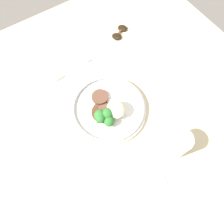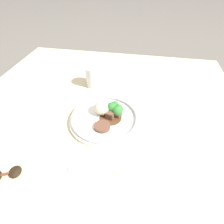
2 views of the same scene
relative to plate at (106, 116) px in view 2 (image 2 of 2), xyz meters
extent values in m
plane|color=#5B5651|center=(0.02, 0.03, -0.06)|extent=(8.00, 8.00, 0.00)
cube|color=beige|center=(0.02, 0.03, -0.04)|extent=(1.26, 1.24, 0.04)
cube|color=white|center=(-0.23, -0.01, -0.02)|extent=(0.13, 0.11, 0.00)
cylinder|color=white|center=(-0.01, 0.00, -0.01)|extent=(0.28, 0.28, 0.01)
torus|color=#B2B2B7|center=(-0.01, 0.00, 0.00)|extent=(0.27, 0.27, 0.01)
ellipsoid|color=beige|center=(0.03, 0.02, 0.02)|extent=(0.07, 0.07, 0.06)
cylinder|color=brown|center=(-0.06, 0.00, 0.00)|extent=(0.06, 0.06, 0.01)
cylinder|color=#51331E|center=(0.00, -0.02, 0.00)|extent=(0.09, 0.09, 0.00)
cube|color=brown|center=(0.01, -0.05, 0.01)|extent=(0.04, 0.04, 0.03)
cube|color=brown|center=(0.02, -0.03, 0.01)|extent=(0.03, 0.03, 0.02)
cube|color=brown|center=(0.02, 0.00, 0.01)|extent=(0.04, 0.04, 0.03)
cube|color=brown|center=(0.00, -0.02, 0.01)|extent=(0.04, 0.04, 0.03)
cube|color=brown|center=(0.00, -0.02, 0.01)|extent=(0.04, 0.04, 0.03)
cylinder|color=#5B8E47|center=(0.05, -0.03, 0.00)|extent=(0.01, 0.01, 0.01)
sphere|color=#2D702D|center=(0.05, -0.03, 0.02)|extent=(0.04, 0.04, 0.04)
cylinder|color=#5B8E47|center=(0.02, -0.05, 0.00)|extent=(0.01, 0.01, 0.02)
sphere|color=#2D702D|center=(0.02, -0.05, 0.03)|extent=(0.04, 0.04, 0.04)
cylinder|color=#5B8E47|center=(0.01, -0.04, 0.00)|extent=(0.01, 0.01, 0.01)
sphere|color=#2D702D|center=(0.01, -0.04, 0.02)|extent=(0.04, 0.04, 0.04)
cylinder|color=#5B8E47|center=(0.02, -0.02, 0.00)|extent=(0.01, 0.01, 0.02)
sphere|color=#2D702D|center=(0.02, -0.02, 0.03)|extent=(0.04, 0.04, 0.04)
cylinder|color=#5B8E47|center=(0.03, -0.01, 0.00)|extent=(0.01, 0.01, 0.01)
sphere|color=#2D702D|center=(0.03, -0.01, 0.02)|extent=(0.03, 0.03, 0.03)
cylinder|color=yellow|center=(0.24, 0.11, 0.02)|extent=(0.07, 0.07, 0.08)
cylinder|color=silver|center=(0.24, 0.11, 0.03)|extent=(0.08, 0.08, 0.10)
cube|color=#B7B7BC|center=(-0.23, -0.05, -0.02)|extent=(0.02, 0.11, 0.00)
cube|color=#B7B7BC|center=(-0.24, 0.04, -0.02)|extent=(0.02, 0.07, 0.00)
cube|color=#B7B7BC|center=(-0.07, 0.22, -0.02)|extent=(0.12, 0.03, 0.00)
cube|color=#B7B7BC|center=(0.04, 0.20, -0.02)|extent=(0.09, 0.03, 0.00)
cube|color=#B7B7BC|center=(0.23, 0.02, -0.02)|extent=(0.09, 0.02, 0.00)
ellipsoid|color=#B7B7BC|center=(0.31, 0.01, -0.02)|extent=(0.05, 0.02, 0.01)
ellipsoid|color=black|center=(-0.28, 0.23, -0.01)|extent=(0.06, 0.05, 0.01)
cube|color=brown|center=(-0.30, 0.25, -0.01)|extent=(0.02, 0.03, 0.00)
camera|label=1|loc=(0.29, -0.18, 0.73)|focal=35.00mm
camera|label=2|loc=(-0.50, -0.12, 0.49)|focal=28.00mm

